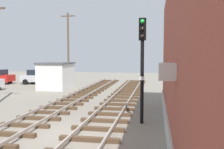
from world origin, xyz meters
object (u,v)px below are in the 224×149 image
(signal_mast, at_px, (142,58))
(parked_car_silver, at_px, (39,77))
(control_hut, at_px, (56,76))
(utility_pole_far, at_px, (68,47))

(signal_mast, bearing_deg, parked_car_silver, 130.56)
(control_hut, bearing_deg, parked_car_silver, 134.74)
(control_hut, height_order, parked_car_silver, control_hut)
(signal_mast, xyz_separation_m, utility_pole_far, (-10.28, 17.55, 1.26))
(parked_car_silver, relative_size, utility_pole_far, 0.48)
(control_hut, distance_m, utility_pole_far, 6.64)
(parked_car_silver, bearing_deg, signal_mast, -49.44)
(control_hut, relative_size, parked_car_silver, 0.90)
(control_hut, xyz_separation_m, parked_car_silver, (-3.84, 3.88, -0.49))
(signal_mast, height_order, utility_pole_far, utility_pole_far)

